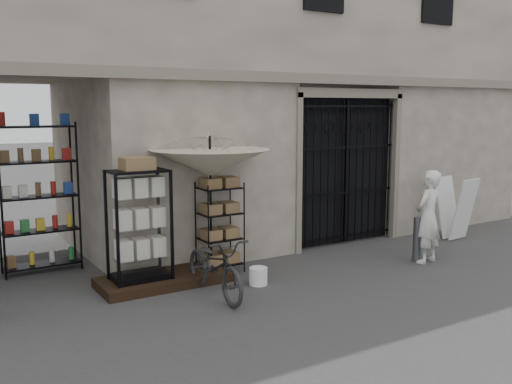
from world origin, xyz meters
TOP-DOWN VIEW (x-y plane):
  - ground at (0.00, 0.00)m, footprint 80.00×80.00m
  - main_building at (0.00, 4.00)m, footprint 14.00×4.00m
  - iron_gate at (1.75, 2.28)m, footprint 2.50×0.21m
  - step_platform at (-2.40, 1.55)m, footprint 2.00×0.90m
  - display_cabinet at (-2.77, 1.54)m, footprint 0.91×0.65m
  - wire_rack at (-1.32, 1.71)m, footprint 0.80×0.70m
  - market_umbrella at (-1.53, 1.61)m, footprint 1.71×1.75m
  - white_bucket at (-1.15, 0.76)m, footprint 0.29×0.29m
  - bicycle at (-1.97, 0.65)m, footprint 0.62×0.92m
  - steel_bollard at (1.96, 0.41)m, footprint 0.18×0.18m
  - shopkeeper at (2.08, 0.29)m, footprint 0.99×1.75m
  - easel_sign at (3.98, 1.23)m, footprint 0.69×0.77m

SIDE VIEW (x-z plane):
  - ground at x=0.00m, z-range 0.00..0.00m
  - bicycle at x=-1.97m, z-range -0.86..0.86m
  - shopkeeper at x=2.08m, z-range -0.20..0.20m
  - step_platform at x=-2.40m, z-range 0.00..0.15m
  - white_bucket at x=-1.15m, z-range 0.00..0.27m
  - steel_bollard at x=1.96m, z-range 0.00..0.80m
  - easel_sign at x=3.98m, z-range 0.02..1.29m
  - wire_rack at x=-1.32m, z-range -0.02..1.50m
  - display_cabinet at x=-2.77m, z-range 0.00..1.80m
  - iron_gate at x=1.75m, z-range 0.00..3.00m
  - market_umbrella at x=-1.53m, z-range 0.60..3.34m
  - main_building at x=0.00m, z-range 0.00..9.00m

